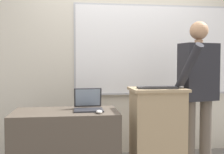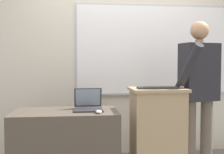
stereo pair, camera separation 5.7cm
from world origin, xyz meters
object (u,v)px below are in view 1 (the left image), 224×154
Objects in this scene: side_desk at (66,147)px; person_presenter at (198,87)px; computer_mouse_by_laptop at (99,112)px; computer_mouse_by_keyboard at (181,87)px; wireless_keyboard at (157,88)px; lectern_podium at (157,133)px; laptop at (88,104)px.

side_desk is 0.63× the size of person_presenter.
person_presenter is 16.87× the size of computer_mouse_by_laptop.
side_desk is 10.69× the size of computer_mouse_by_keyboard.
wireless_keyboard is at bearing -179.93° from computer_mouse_by_keyboard.
lectern_podium is at bearing -2.68° from side_desk.
person_presenter is 0.27m from computer_mouse_by_keyboard.
wireless_keyboard is 0.65m from computer_mouse_by_laptop.
laptop is 0.99m from computer_mouse_by_keyboard.
laptop is at bearing 111.99° from computer_mouse_by_laptop.
wireless_keyboard is (0.70, -0.15, 0.18)m from laptop.
laptop is at bearing 10.81° from side_desk.
person_presenter is (0.48, 0.05, 0.48)m from lectern_podium.
computer_mouse_by_laptop is (0.10, -0.24, -0.04)m from laptop.
laptop reaches higher than side_desk.
computer_mouse_by_keyboard is at bearing -8.60° from laptop.
computer_mouse_by_keyboard is at bearing -4.82° from side_desk.
laptop is at bearing 164.90° from person_presenter.
computer_mouse_by_keyboard reaches higher than side_desk.
computer_mouse_by_keyboard is at bearing 0.07° from wireless_keyboard.
computer_mouse_by_keyboard reaches higher than wireless_keyboard.
person_presenter reaches higher than computer_mouse_by_laptop.
side_desk is 10.69× the size of computer_mouse_by_laptop.
person_presenter is at bearing 12.08° from wireless_keyboard.
wireless_keyboard is (0.94, -0.10, 0.61)m from side_desk.
lectern_podium is 0.96m from side_desk.
wireless_keyboard is 4.05× the size of computer_mouse_by_laptop.
person_presenter is at bearing 23.47° from computer_mouse_by_keyboard.
wireless_keyboard is at bearing 8.54° from computer_mouse_by_laptop.
computer_mouse_by_laptop is (0.33, -0.19, 0.39)m from side_desk.
computer_mouse_by_laptop is at bearing -171.46° from wireless_keyboard.
lectern_podium is 0.50m from wireless_keyboard.
lectern_podium reaches higher than computer_mouse_by_laptop.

